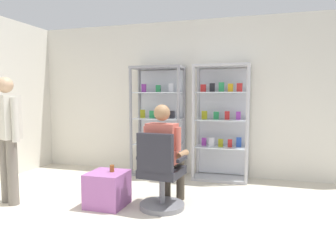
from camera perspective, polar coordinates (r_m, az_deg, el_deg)
name	(u,v)px	position (r m, az deg, el deg)	size (l,w,h in m)	color
ground_plane	(120,252)	(3.01, -8.88, -21.99)	(7.20, 7.20, 0.00)	beige
back_wall	(192,98)	(5.53, 4.52, 5.09)	(6.00, 0.10, 2.70)	silver
display_cabinet_left	(159,120)	(5.46, -1.69, 1.04)	(0.90, 0.45, 1.90)	gray
display_cabinet_right	(221,122)	(5.22, 9.84, 0.77)	(0.90, 0.45, 1.90)	#B7B7BC
office_chair	(160,178)	(3.81, -1.43, -9.60)	(0.58, 0.56, 0.96)	slate
seated_shopkeeper	(165,150)	(3.89, -0.49, -4.49)	(0.51, 0.59, 1.29)	#3F382D
storage_crate	(107,189)	(4.07, -11.11, -11.33)	(0.46, 0.47, 0.43)	#9E599E
tea_glass	(112,168)	(4.00, -10.30, -7.70)	(0.06, 0.06, 0.09)	brown
standing_customer	(7,132)	(4.44, -27.54, -0.99)	(0.50, 0.33, 1.63)	slate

